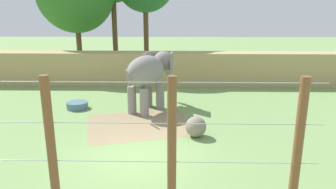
% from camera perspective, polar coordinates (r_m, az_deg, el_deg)
% --- Properties ---
extents(ground_plane, '(120.00, 120.00, 0.00)m').
position_cam_1_polar(ground_plane, '(10.72, -6.06, -11.63)').
color(ground_plane, '#759956').
extents(dirt_patch, '(5.35, 4.80, 0.01)m').
position_cam_1_polar(dirt_patch, '(13.71, -5.31, -5.59)').
color(dirt_patch, '#937F5B').
rests_on(dirt_patch, ground).
extents(embankment_wall, '(36.00, 1.80, 2.26)m').
position_cam_1_polar(embankment_wall, '(21.35, -2.25, 4.95)').
color(embankment_wall, tan).
rests_on(embankment_wall, ground).
extents(elephant, '(2.75, 3.53, 2.89)m').
position_cam_1_polar(elephant, '(15.34, -3.53, 4.05)').
color(elephant, gray).
rests_on(elephant, ground).
extents(enrichment_ball, '(0.84, 0.84, 0.84)m').
position_cam_1_polar(enrichment_ball, '(12.23, 5.26, -6.06)').
color(enrichment_ball, gray).
rests_on(enrichment_ball, ground).
extents(cable_fence, '(9.08, 0.21, 3.52)m').
position_cam_1_polar(cable_fence, '(7.00, -10.27, -10.68)').
color(cable_fence, brown).
rests_on(cable_fence, ground).
extents(water_tub, '(1.10, 1.10, 0.35)m').
position_cam_1_polar(water_tub, '(16.55, -16.69, -1.93)').
color(water_tub, slate).
rests_on(water_tub, ground).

